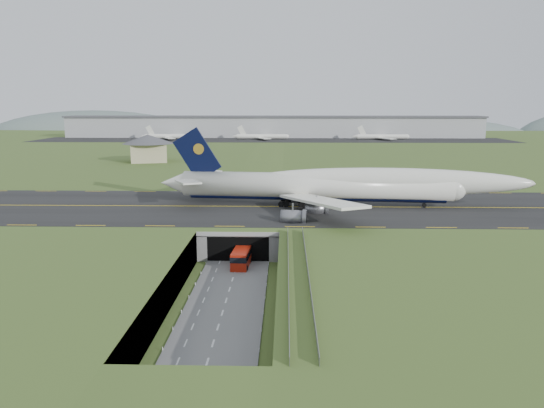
{
  "coord_description": "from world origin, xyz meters",
  "views": [
    {
      "loc": [
        9.16,
        -90.68,
        30.19
      ],
      "look_at": [
        6.26,
        20.0,
        9.22
      ],
      "focal_mm": 35.0,
      "sensor_mm": 36.0,
      "label": 1
    }
  ],
  "objects": [
    {
      "name": "jumbo_jet",
      "position": [
        22.38,
        34.53,
        11.16
      ],
      "size": [
        88.68,
        57.83,
        19.22
      ],
      "rotation": [
        0.0,
        0.0,
        -0.1
      ],
      "color": "white",
      "rests_on": "ground"
    },
    {
      "name": "distant_hills",
      "position": [
        64.38,
        430.0,
        -4.0
      ],
      "size": [
        700.0,
        91.0,
        60.0
      ],
      "color": "slate",
      "rests_on": "ground"
    },
    {
      "name": "tunnel_portal",
      "position": [
        0.0,
        16.71,
        3.33
      ],
      "size": [
        17.0,
        22.3,
        6.0
      ],
      "color": "gray",
      "rests_on": "ground"
    },
    {
      "name": "guideway",
      "position": [
        11.0,
        -19.11,
        5.32
      ],
      "size": [
        3.0,
        53.0,
        7.05
      ],
      "color": "#A8A8A3",
      "rests_on": "ground"
    },
    {
      "name": "trench_road",
      "position": [
        0.0,
        -7.5,
        0.1
      ],
      "size": [
        12.0,
        75.0,
        0.2
      ],
      "primitive_type": "cube",
      "color": "slate",
      "rests_on": "ground"
    },
    {
      "name": "airfield_deck",
      "position": [
        0.0,
        0.0,
        3.0
      ],
      "size": [
        800.0,
        800.0,
        6.0
      ],
      "primitive_type": "cube",
      "color": "gray",
      "rests_on": "ground"
    },
    {
      "name": "cargo_terminal",
      "position": [
        -0.01,
        299.41,
        13.96
      ],
      "size": [
        320.0,
        67.0,
        15.6
      ],
      "color": "#B2B2B2",
      "rests_on": "ground"
    },
    {
      "name": "ground",
      "position": [
        0.0,
        0.0,
        0.0
      ],
      "size": [
        900.0,
        900.0,
        0.0
      ],
      "primitive_type": "plane",
      "color": "#3F5622",
      "rests_on": "ground"
    },
    {
      "name": "taxiway",
      "position": [
        0.0,
        33.0,
        6.09
      ],
      "size": [
        800.0,
        44.0,
        0.18
      ],
      "primitive_type": "cube",
      "color": "black",
      "rests_on": "airfield_deck"
    },
    {
      "name": "shuttle_tram",
      "position": [
        0.89,
        4.91,
        1.78
      ],
      "size": [
        3.53,
        8.17,
        3.25
      ],
      "rotation": [
        0.0,
        0.0,
        -0.07
      ],
      "color": "#AA1C0B",
      "rests_on": "ground"
    },
    {
      "name": "service_building",
      "position": [
        -48.94,
        131.71,
        12.85
      ],
      "size": [
        26.15,
        26.15,
        11.57
      ],
      "rotation": [
        0.0,
        0.0,
        0.27
      ],
      "color": "tan",
      "rests_on": "ground"
    }
  ]
}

